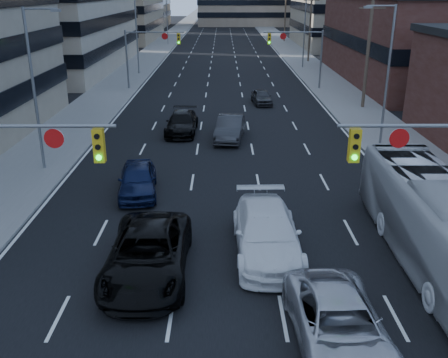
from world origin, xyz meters
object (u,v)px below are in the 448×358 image
white_van (267,233)px  sedan_blue (138,179)px  black_pickup (148,254)px  silver_suv (340,326)px  transit_bus (438,224)px

white_van → sedan_blue: (-6.07, 6.15, -0.10)m
black_pickup → white_van: 4.74m
sedan_blue → white_van: bearing=-52.6°
white_van → sedan_blue: white_van is taller
black_pickup → white_van: size_ratio=1.02×
silver_suv → sedan_blue: size_ratio=1.20×
white_van → transit_bus: size_ratio=0.52×
black_pickup → transit_bus: size_ratio=0.53×
black_pickup → silver_suv: 7.28m
black_pickup → transit_bus: bearing=4.6°
silver_suv → transit_bus: 6.82m
black_pickup → silver_suv: size_ratio=1.12×
black_pickup → transit_bus: transit_bus is taller
black_pickup → white_van: (4.45, 1.65, 0.02)m
transit_bus → sedan_blue: (-12.37, 6.91, -0.86)m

